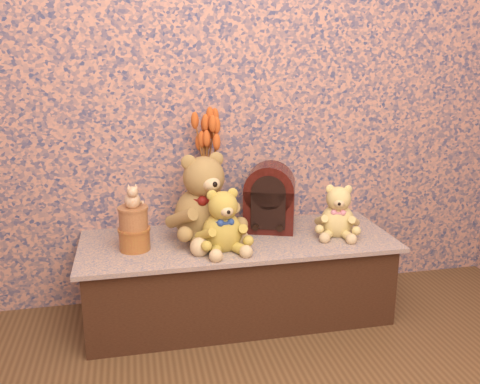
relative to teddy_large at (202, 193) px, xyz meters
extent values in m
cube|color=navy|center=(0.16, 0.23, 0.69)|extent=(3.00, 0.10, 2.60)
cube|color=#3C4D7C|center=(0.16, -0.04, -0.41)|extent=(1.45, 0.56, 0.39)
cylinder|color=tan|center=(0.04, 0.10, -0.13)|extent=(0.12, 0.12, 0.18)
cylinder|color=#B38E34|center=(-0.31, -0.08, -0.17)|extent=(0.17, 0.17, 0.10)
cylinder|color=tan|center=(-0.31, -0.08, -0.07)|extent=(0.15, 0.15, 0.10)
camera|label=1|loc=(-0.30, -2.25, 0.63)|focal=38.53mm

